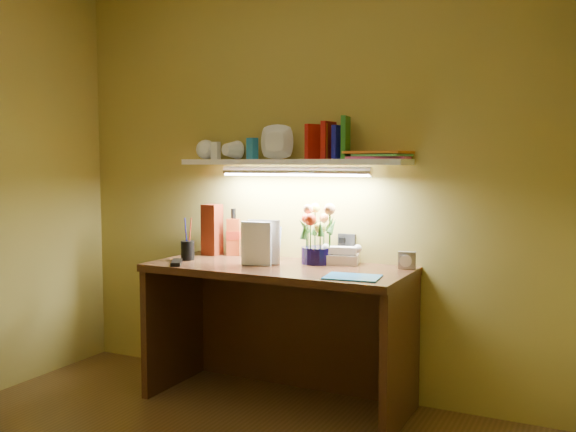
% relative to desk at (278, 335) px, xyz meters
% --- Properties ---
extents(desk, '(1.40, 0.60, 0.75)m').
position_rel_desk_xyz_m(desk, '(0.00, 0.00, 0.00)').
color(desk, '#321C0D').
rests_on(desk, ground).
extents(flower_bouquet, '(0.26, 0.26, 0.31)m').
position_rel_desk_xyz_m(flower_bouquet, '(0.16, 0.16, 0.53)').
color(flower_bouquet, '#0B0733').
rests_on(flower_bouquet, desk).
extents(telephone, '(0.21, 0.18, 0.11)m').
position_rel_desk_xyz_m(telephone, '(0.29, 0.20, 0.43)').
color(telephone, beige).
rests_on(telephone, desk).
extents(desk_clock, '(0.10, 0.07, 0.09)m').
position_rel_desk_xyz_m(desk_clock, '(0.65, 0.20, 0.42)').
color(desk_clock, '#B0B0B4').
rests_on(desk_clock, desk).
extents(whisky_bottle, '(0.10, 0.10, 0.28)m').
position_rel_desk_xyz_m(whisky_bottle, '(-0.41, 0.23, 0.51)').
color(whisky_bottle, '#B73F17').
rests_on(whisky_bottle, desk).
extents(whisky_box, '(0.10, 0.10, 0.30)m').
position_rel_desk_xyz_m(whisky_box, '(-0.53, 0.18, 0.53)').
color(whisky_box, '#5F1D0B').
rests_on(whisky_box, desk).
extents(pen_cup, '(0.09, 0.09, 0.18)m').
position_rel_desk_xyz_m(pen_cup, '(-0.54, -0.05, 0.47)').
color(pen_cup, black).
rests_on(pen_cup, desk).
extents(art_card, '(0.19, 0.05, 0.19)m').
position_rel_desk_xyz_m(art_card, '(-0.18, 0.20, 0.47)').
color(art_card, white).
rests_on(art_card, desk).
extents(tv_remote, '(0.13, 0.18, 0.02)m').
position_rel_desk_xyz_m(tv_remote, '(-0.51, -0.20, 0.38)').
color(tv_remote, black).
rests_on(tv_remote, desk).
extents(blue_folder, '(0.28, 0.22, 0.01)m').
position_rel_desk_xyz_m(blue_folder, '(0.48, -0.16, 0.38)').
color(blue_folder, '#217EC5').
rests_on(blue_folder, desk).
extents(desk_book_a, '(0.18, 0.05, 0.24)m').
position_rel_desk_xyz_m(desk_book_a, '(-0.17, -0.01, 0.50)').
color(desk_book_a, silver).
rests_on(desk_book_a, desk).
extents(desk_book_b, '(0.17, 0.03, 0.23)m').
position_rel_desk_xyz_m(desk_book_b, '(-0.19, -0.06, 0.49)').
color(desk_book_b, white).
rests_on(desk_book_b, desk).
extents(wall_shelf, '(1.31, 0.30, 0.26)m').
position_rel_desk_xyz_m(wall_shelf, '(0.01, 0.18, 0.96)').
color(wall_shelf, white).
rests_on(wall_shelf, ground).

